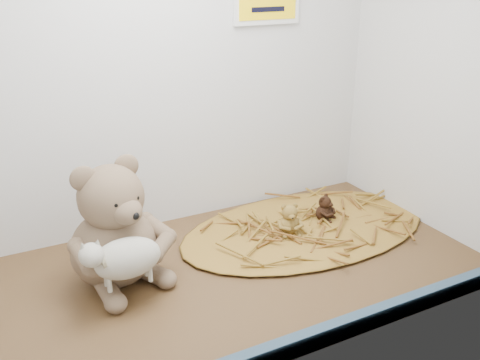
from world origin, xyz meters
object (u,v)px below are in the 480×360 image
toy_lamb (127,258)px  mini_teddy_tan (289,217)px  main_teddy (112,223)px  mini_teddy_brown (324,206)px

toy_lamb → mini_teddy_tan: toy_lamb is taller
main_teddy → mini_teddy_brown: (54.81, 2.13, -8.82)cm
main_teddy → toy_lamb: size_ratio=1.55×
toy_lamb → mini_teddy_brown: toy_lamb is taller
toy_lamb → mini_teddy_brown: bearing=12.1°
mini_teddy_tan → mini_teddy_brown: bearing=27.0°
main_teddy → mini_teddy_tan: (42.71, -0.24, -8.24)cm
mini_teddy_tan → mini_teddy_brown: size_ratio=1.17×
toy_lamb → main_teddy: bearing=90.0°
main_teddy → toy_lamb: bearing=-107.0°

